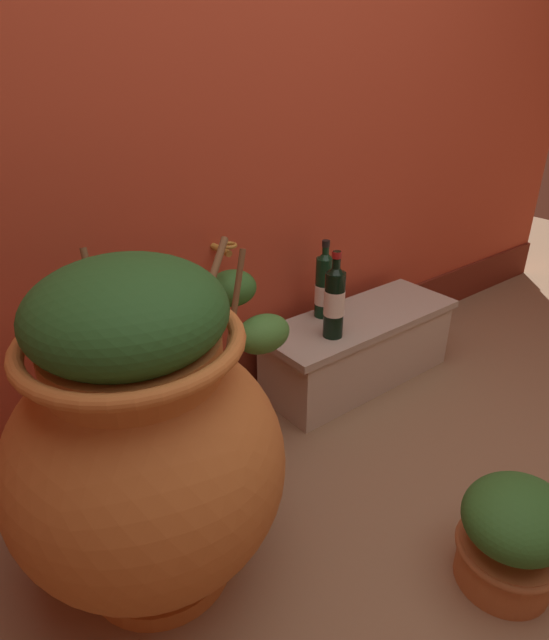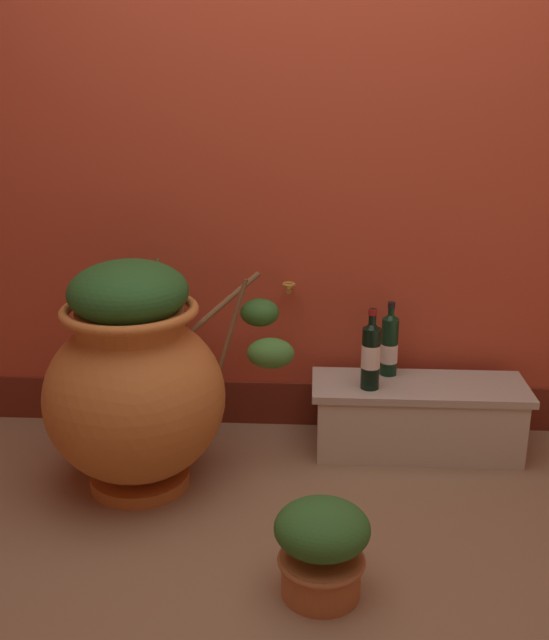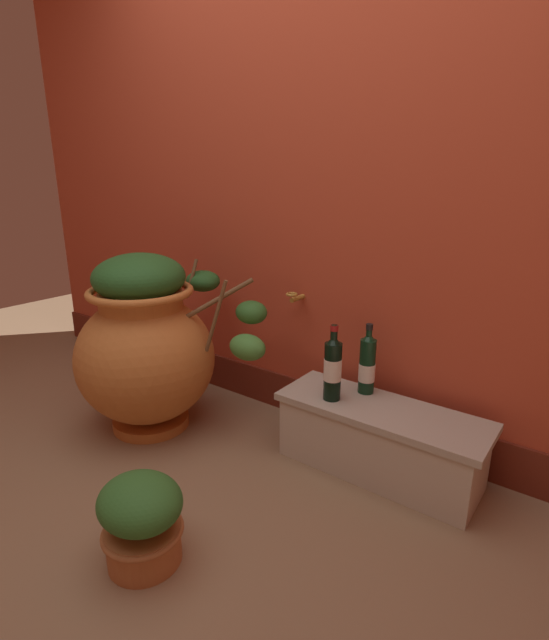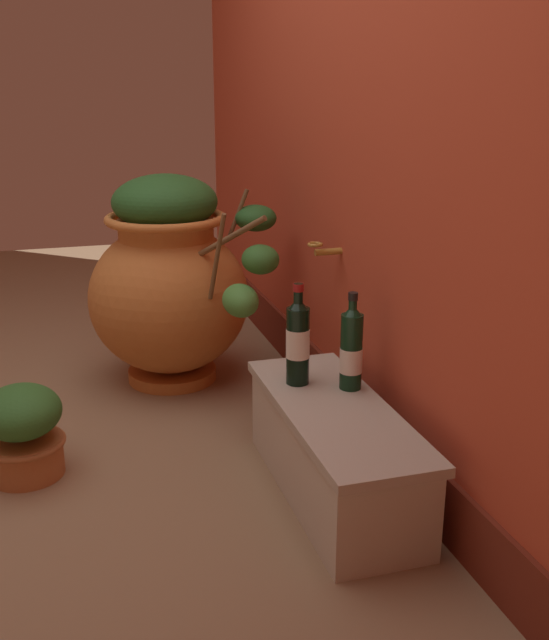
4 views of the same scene
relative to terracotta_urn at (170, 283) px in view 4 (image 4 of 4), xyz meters
The scene contains 7 objects.
ground_plane 0.93m from the terracotta_urn, 42.46° to the right, with size 7.00×7.00×0.00m, color #896B4C.
back_wall 1.23m from the terracotta_urn, 46.55° to the left, with size 4.40×0.33×2.60m.
terracotta_urn is the anchor object (origin of this frame).
stone_ledge 1.16m from the terracotta_urn, 16.66° to the left, with size 0.87×0.32×0.30m.
wine_bottle_left 0.92m from the terracotta_urn, 17.23° to the left, with size 0.08×0.08×0.33m.
wine_bottle_middle 1.05m from the terracotta_urn, 23.55° to the left, with size 0.07×0.07×0.32m.
potted_shrub 0.94m from the terracotta_urn, 41.15° to the right, with size 0.29×0.26×0.31m.
Camera 4 is at (2.39, 0.12, 1.23)m, focal length 41.92 mm.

